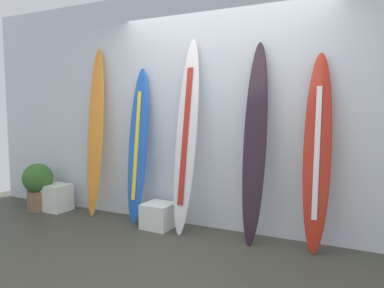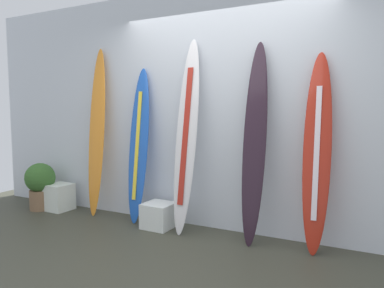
% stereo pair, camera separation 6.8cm
% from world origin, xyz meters
% --- Properties ---
extents(ground, '(8.00, 8.00, 0.04)m').
position_xyz_m(ground, '(0.00, 0.00, -0.02)').
color(ground, '#3B3C2F').
extents(wall_back, '(7.20, 0.20, 2.80)m').
position_xyz_m(wall_back, '(0.00, 1.30, 1.40)').
color(wall_back, silver).
rests_on(wall_back, ground).
extents(surfboard_sunset, '(0.25, 0.30, 2.19)m').
position_xyz_m(surfboard_sunset, '(-1.67, 1.03, 1.10)').
color(surfboard_sunset, orange).
rests_on(surfboard_sunset, ground).
extents(surfboard_cobalt, '(0.27, 0.32, 1.90)m').
position_xyz_m(surfboard_cobalt, '(-1.01, 1.02, 0.94)').
color(surfboard_cobalt, blue).
rests_on(surfboard_cobalt, ground).
extents(surfboard_ivory, '(0.26, 0.43, 2.20)m').
position_xyz_m(surfboard_ivory, '(-0.32, 0.97, 1.08)').
color(surfboard_ivory, silver).
rests_on(surfboard_ivory, ground).
extents(surfboard_charcoal, '(0.25, 0.39, 2.10)m').
position_xyz_m(surfboard_charcoal, '(0.47, 0.98, 1.05)').
color(surfboard_charcoal, '#2A1B27').
rests_on(surfboard_charcoal, ground).
extents(surfboard_crimson, '(0.28, 0.34, 1.95)m').
position_xyz_m(surfboard_crimson, '(1.08, 1.00, 0.96)').
color(surfboard_crimson, '#B22818').
rests_on(surfboard_crimson, ground).
extents(display_block_left, '(0.34, 0.34, 0.29)m').
position_xyz_m(display_block_left, '(-0.66, 0.92, 0.15)').
color(display_block_left, silver).
rests_on(display_block_left, ground).
extents(display_block_center, '(0.33, 0.33, 0.36)m').
position_xyz_m(display_block_center, '(-2.30, 0.93, 0.18)').
color(display_block_center, silver).
rests_on(display_block_center, ground).
extents(potted_plant, '(0.41, 0.41, 0.65)m').
position_xyz_m(potted_plant, '(-2.55, 0.84, 0.36)').
color(potted_plant, brown).
rests_on(potted_plant, ground).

